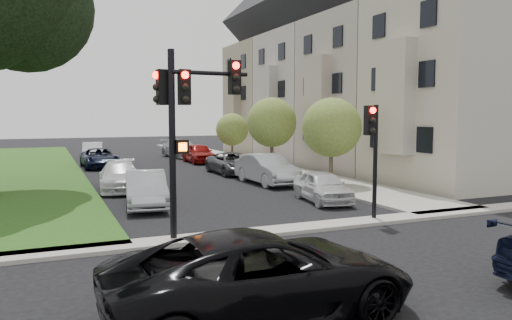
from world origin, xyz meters
name	(u,v)px	position (x,y,z in m)	size (l,w,h in m)	color
ground	(326,246)	(0.00, 0.00, 0.00)	(140.00, 140.00, 0.00)	black
grass_strip	(14,170)	(-9.00, 24.00, 0.06)	(8.00, 44.00, 0.12)	#2F601D
sidewalk_right	(239,161)	(6.75, 24.00, 0.06)	(3.50, 44.00, 0.12)	gray
sidewalk_cross	(293,229)	(0.00, 2.00, 0.06)	(60.00, 1.00, 0.12)	gray
house_a	(456,50)	(12.45, 8.00, 6.93)	(7.70, 7.55, 15.97)	#ADABA7
house_b	(368,64)	(12.45, 15.50, 6.93)	(7.70, 7.55, 15.97)	tan
house_c	(311,73)	(12.45, 23.00, 6.93)	(7.70, 7.55, 15.97)	#A29D98
house_d	(271,79)	(12.45, 30.50, 6.93)	(7.70, 7.55, 15.97)	gray
small_tree_a	(331,128)	(6.20, 9.81, 3.00)	(3.01, 3.01, 4.52)	brown
small_tree_b	(272,122)	(6.20, 16.92, 3.15)	(3.16, 3.16, 4.74)	brown
small_tree_c	(232,130)	(6.20, 24.11, 2.49)	(2.49, 2.49, 3.74)	brown
traffic_signal_main	(186,110)	(-3.37, 2.24, 3.80)	(2.69, 0.70, 5.51)	black
traffic_signal_secondary	(372,141)	(3.10, 2.19, 2.79)	(0.50, 0.41, 4.00)	black
car_cross_near	(262,275)	(-3.64, -3.78, 0.80)	(2.64, 5.73, 1.59)	black
car_parked_0	(323,186)	(3.54, 6.15, 0.66)	(1.55, 3.86, 1.32)	silver
car_parked_1	(267,169)	(3.62, 12.01, 0.79)	(1.67, 4.80, 1.58)	#999BA0
car_parked_2	(232,163)	(3.50, 16.84, 0.66)	(2.19, 4.75, 1.32)	#3F4247
car_parked_3	(199,153)	(3.62, 24.42, 0.74)	(1.74, 4.33, 1.47)	maroon
car_parked_4	(181,149)	(3.62, 29.57, 0.75)	(2.10, 5.17, 1.50)	#999BA0
car_parked_5	(146,189)	(-3.50, 7.94, 0.72)	(1.51, 4.34, 1.43)	#999BA0
car_parked_6	(120,176)	(-3.82, 12.80, 0.69)	(1.93, 4.74, 1.37)	silver
car_parked_8	(100,158)	(-3.66, 23.70, 0.67)	(2.24, 4.85, 1.35)	black
car_parked_9	(93,151)	(-3.57, 29.77, 0.71)	(1.51, 4.32, 1.42)	silver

